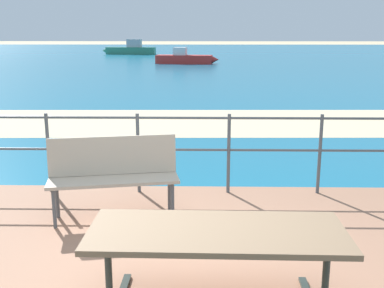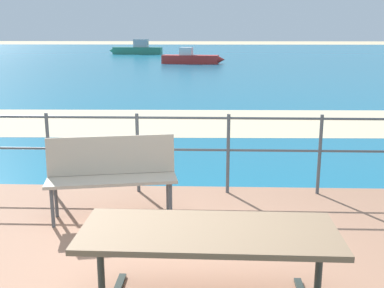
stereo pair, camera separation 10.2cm
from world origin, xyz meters
name	(u,v)px [view 1 (the left image)]	position (x,y,z in m)	size (l,w,h in m)	color
sea_water	(199,56)	(0.00, 40.00, 0.01)	(90.00, 90.00, 0.01)	#196B8E
beach_strip	(192,122)	(0.00, 7.62, 0.01)	(54.00, 3.54, 0.01)	beige
picnic_table	(217,256)	(0.34, -0.57, 0.64)	(1.76, 1.44, 0.77)	#7A6047
park_bench	(113,170)	(-0.76, 1.52, 0.61)	(1.49, 0.68, 0.92)	tan
railing_fence	(183,144)	(0.00, 2.37, 0.72)	(5.94, 0.04, 1.05)	#4C5156
boat_mid	(185,58)	(-0.96, 29.63, 0.38)	(4.49, 1.69, 1.12)	red
boat_far	(130,49)	(-7.02, 44.08, 0.49)	(5.52, 1.57, 1.50)	#338466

